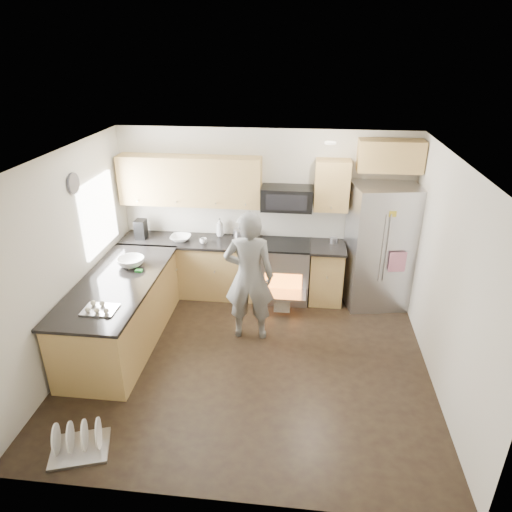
# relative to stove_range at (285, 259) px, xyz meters

# --- Properties ---
(ground) EXTENTS (4.50, 4.50, 0.00)m
(ground) POSITION_rel_stove_range_xyz_m (-0.35, -1.69, -0.68)
(ground) COLOR black
(ground) RESTS_ON ground
(room_shell) EXTENTS (4.54, 4.04, 2.62)m
(room_shell) POSITION_rel_stove_range_xyz_m (-0.39, -1.68, 1.00)
(room_shell) COLOR beige
(room_shell) RESTS_ON ground
(back_cabinet_run) EXTENTS (4.45, 0.64, 2.50)m
(back_cabinet_run) POSITION_rel_stove_range_xyz_m (-0.93, 0.05, 0.29)
(back_cabinet_run) COLOR #9E7C3F
(back_cabinet_run) RESTS_ON ground
(peninsula) EXTENTS (0.96, 2.36, 1.04)m
(peninsula) POSITION_rel_stove_range_xyz_m (-2.10, -1.44, -0.21)
(peninsula) COLOR #9E7C3F
(peninsula) RESTS_ON ground
(stove_range) EXTENTS (0.76, 0.97, 1.79)m
(stove_range) POSITION_rel_stove_range_xyz_m (0.00, 0.00, 0.00)
(stove_range) COLOR #B7B7BC
(stove_range) RESTS_ON ground
(refrigerator) EXTENTS (1.04, 0.87, 1.90)m
(refrigerator) POSITION_rel_stove_range_xyz_m (1.42, 0.01, 0.27)
(refrigerator) COLOR #B7B7BC
(refrigerator) RESTS_ON ground
(person) EXTENTS (0.69, 0.47, 1.83)m
(person) POSITION_rel_stove_range_xyz_m (-0.42, -1.11, 0.24)
(person) COLOR slate
(person) RESTS_ON ground
(dish_rack) EXTENTS (0.67, 0.59, 0.34)m
(dish_rack) POSITION_rel_stove_range_xyz_m (-1.86, -3.30, -0.58)
(dish_rack) COLOR #B7B7BC
(dish_rack) RESTS_ON ground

